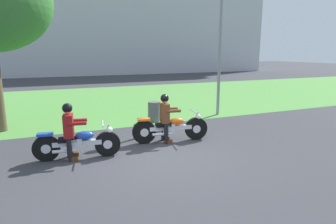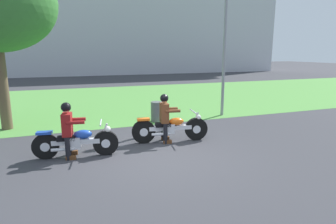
{
  "view_description": "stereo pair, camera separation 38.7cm",
  "coord_description": "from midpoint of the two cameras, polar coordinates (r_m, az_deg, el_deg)",
  "views": [
    {
      "loc": [
        -2.42,
        -6.28,
        2.59
      ],
      "look_at": [
        0.79,
        1.31,
        0.85
      ],
      "focal_mm": 30.38,
      "sensor_mm": 36.0,
      "label": 1
    },
    {
      "loc": [
        -2.06,
        -6.42,
        2.59
      ],
      "look_at": [
        0.79,
        1.31,
        0.85
      ],
      "focal_mm": 30.38,
      "sensor_mm": 36.0,
      "label": 2
    }
  ],
  "objects": [
    {
      "name": "grass_verge",
      "position": [
        15.9,
        -11.89,
        2.31
      ],
      "size": [
        60.0,
        12.0,
        0.01
      ],
      "primitive_type": "cube",
      "color": "#549342",
      "rests_on": "ground"
    },
    {
      "name": "stadium_facade",
      "position": [
        37.06,
        -23.82,
        19.68
      ],
      "size": [
        58.23,
        8.0,
        16.41
      ],
      "primitive_type": "cube",
      "color": "silver",
      "rests_on": "ground"
    },
    {
      "name": "rider_lead",
      "position": [
        8.2,
        0.73,
        -0.46
      ],
      "size": [
        0.6,
        0.52,
        1.42
      ],
      "rotation": [
        0.0,
        0.0,
        -0.16
      ],
      "color": "black",
      "rests_on": "ground"
    },
    {
      "name": "rider_follow",
      "position": [
        7.34,
        -18.01,
        -2.64
      ],
      "size": [
        0.6,
        0.52,
        1.4
      ],
      "rotation": [
        0.0,
        0.0,
        -0.16
      ],
      "color": "black",
      "rests_on": "ground"
    },
    {
      "name": "ground",
      "position": [
        7.21,
        -0.77,
        -9.11
      ],
      "size": [
        120.0,
        120.0,
        0.0
      ],
      "primitive_type": "plane",
      "color": "#38383D"
    },
    {
      "name": "motorcycle_follow",
      "position": [
        7.44,
        -16.51,
        -5.78
      ],
      "size": [
        2.08,
        0.67,
        0.88
      ],
      "rotation": [
        0.0,
        0.0,
        -0.16
      ],
      "color": "black",
      "rests_on": "ground"
    },
    {
      "name": "trash_can",
      "position": [
        10.79,
        -1.23,
        0.08
      ],
      "size": [
        0.45,
        0.45,
        0.75
      ],
      "primitive_type": "cylinder",
      "color": "#595E5B",
      "rests_on": "ground"
    },
    {
      "name": "motorcycle_lead",
      "position": [
        8.34,
        1.86,
        -3.26
      ],
      "size": [
        2.25,
        0.69,
        0.9
      ],
      "rotation": [
        0.0,
        0.0,
        -0.16
      ],
      "color": "black",
      "rests_on": "ground"
    },
    {
      "name": "streetlight_pole",
      "position": [
        12.04,
        12.91,
        18.04
      ],
      "size": [
        0.96,
        0.2,
        6.39
      ],
      "color": "gray",
      "rests_on": "ground"
    }
  ]
}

